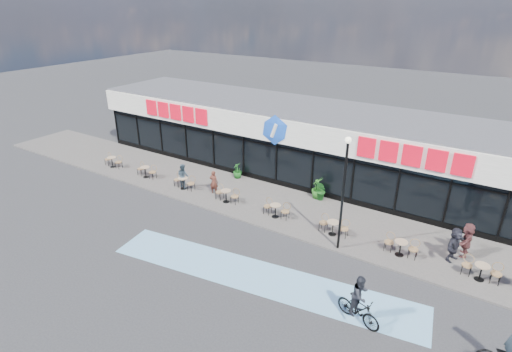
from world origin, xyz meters
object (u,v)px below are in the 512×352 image
Objects in this scene: potted_plant_left at (237,170)px; potted_plant_right at (318,188)px; potted_plant_mid at (321,191)px; pedestrian_a at (467,240)px; patron_left at (214,182)px; bistro_set_0 at (113,161)px; cyclist_a at (359,304)px; patron_right at (183,176)px; lamp_post at (344,186)px; pedestrian_b at (455,244)px.

potted_plant_left is 0.81× the size of potted_plant_right.
pedestrian_a reaches higher than potted_plant_mid.
potted_plant_mid is 0.81× the size of patron_left.
pedestrian_a is (22.51, 1.51, 0.38)m from bistro_set_0.
potted_plant_right is at bearing -100.64° from pedestrian_a.
potted_plant_left is 0.52× the size of cyclist_a.
potted_plant_right is (-0.29, 0.15, 0.04)m from potted_plant_mid.
potted_plant_right is 0.64× the size of cyclist_a.
patron_right is at bearing -158.29° from potted_plant_right.
patron_right is (-8.10, -2.96, 0.17)m from potted_plant_mid.
lamp_post is at bearing -174.61° from patron_right.
lamp_post is 5.90m from potted_plant_right.
bistro_set_0 is at bearing -159.89° from potted_plant_left.
potted_plant_mid is at bearing -167.56° from patron_left.
potted_plant_left is 14.04m from pedestrian_a.
pedestrian_b is (-0.42, -0.71, -0.01)m from pedestrian_a.
bistro_set_0 is 22.56m from pedestrian_a.
patron_left is at bearing 153.27° from cyclist_a.
patron_left is 0.91× the size of pedestrian_b.
patron_left reaches higher than potted_plant_right.
patron_right is 14.24m from cyclist_a.
cyclist_a reaches higher than patron_left.
pedestrian_b is at bearing 2.09° from bistro_set_0.
potted_plant_left is 13.88m from cyclist_a.
lamp_post reaches higher than pedestrian_b.
pedestrian_a reaches higher than pedestrian_b.
lamp_post is at bearing -56.55° from potted_plant_mid.
potted_plant_mid is at bearing -100.02° from pedestrian_a.
patron_right is 0.93× the size of pedestrian_a.
patron_left is (-5.88, -2.67, 0.14)m from potted_plant_mid.
potted_plant_right is (5.74, 0.11, 0.13)m from potted_plant_left.
potted_plant_right is 0.78× the size of pedestrian_a.
patron_right is at bearing 1.23° from bistro_set_0.
lamp_post is 6.27m from pedestrian_a.
patron_left is (0.15, -2.71, 0.22)m from potted_plant_left.
pedestrian_a is (13.80, 1.09, 0.09)m from patron_left.
patron_right is 16.08m from pedestrian_a.
patron_right reaches higher than potted_plant_mid.
patron_left is 0.74× the size of cyclist_a.
bistro_set_0 is at bearing -84.86° from pedestrian_a.
pedestrian_b is at bearing 68.21° from cyclist_a.
potted_plant_left is 0.70× the size of patron_left.
patron_left is at bearing -155.55° from potted_plant_mid.
cyclist_a reaches higher than potted_plant_left.
lamp_post is 5.29× the size of potted_plant_left.
patron_right is at bearing -83.80° from pedestrian_a.
pedestrian_a is at bearing -9.35° from pedestrian_b.
patron_left is at bearing -86.93° from potted_plant_left.
lamp_post is at bearing -25.56° from potted_plant_left.
bistro_set_0 is 22.11m from pedestrian_b.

